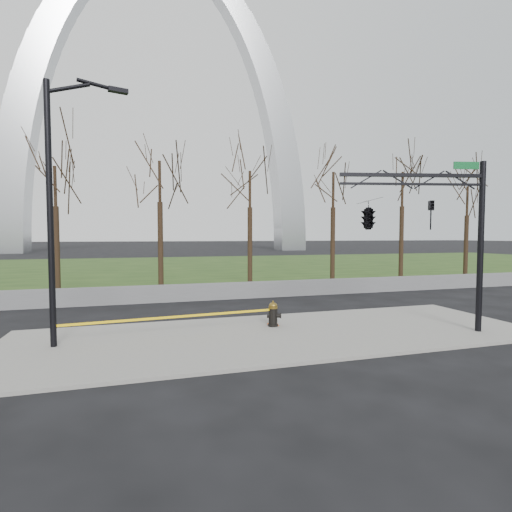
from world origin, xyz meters
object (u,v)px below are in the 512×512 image
object	(u,v)px
fire_hydrant	(273,314)
traffic_signal_mast	(390,215)
street_light	(58,194)
traffic_cone	(273,316)

from	to	relation	value
fire_hydrant	traffic_signal_mast	size ratio (longest dim) A/B	0.16
street_light	traffic_signal_mast	world-z (taller)	street_light
street_light	traffic_signal_mast	bearing A→B (deg)	-21.34
fire_hydrant	traffic_cone	distance (m)	0.16
traffic_cone	street_light	bearing A→B (deg)	-174.71
fire_hydrant	traffic_signal_mast	bearing A→B (deg)	-8.61
fire_hydrant	traffic_cone	world-z (taller)	fire_hydrant
street_light	traffic_cone	bearing A→B (deg)	-7.95
traffic_signal_mast	street_light	bearing A→B (deg)	-175.16
fire_hydrant	traffic_signal_mast	world-z (taller)	traffic_signal_mast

